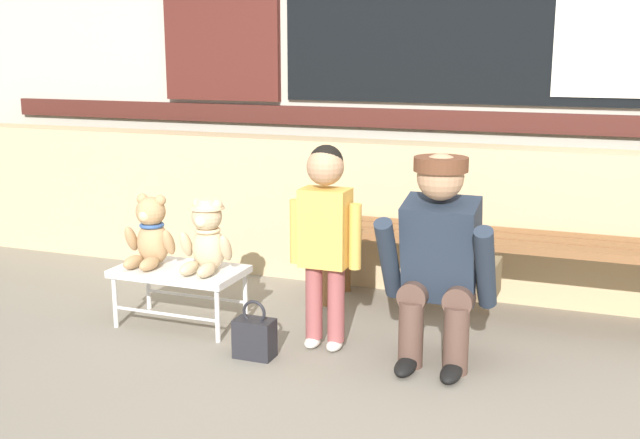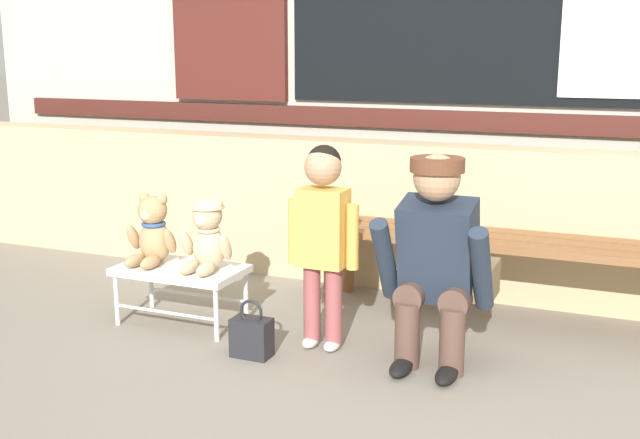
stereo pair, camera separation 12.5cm
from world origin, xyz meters
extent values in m
plane|color=gray|center=(0.00, 0.00, 0.00)|extent=(60.00, 60.00, 0.00)
cube|color=tan|center=(0.00, 1.43, 0.42)|extent=(7.21, 0.25, 0.85)
cube|color=#471E19|center=(0.00, 1.83, 0.95)|extent=(6.76, 0.04, 0.12)
cube|color=brown|center=(0.39, 0.92, 0.42)|extent=(2.10, 0.11, 0.04)
cube|color=brown|center=(0.39, 1.06, 0.42)|extent=(2.10, 0.11, 0.04)
cube|color=brown|center=(0.39, 1.20, 0.42)|extent=(2.10, 0.11, 0.04)
cylinder|color=brown|center=(-0.58, 0.92, 0.20)|extent=(0.07, 0.07, 0.40)
cylinder|color=brown|center=(-0.58, 1.20, 0.20)|extent=(0.07, 0.07, 0.40)
cube|color=silver|center=(-1.18, 0.37, 0.28)|extent=(0.64, 0.36, 0.04)
cylinder|color=silver|center=(-1.47, 0.22, 0.13)|extent=(0.02, 0.02, 0.26)
cylinder|color=silver|center=(-1.47, 0.52, 0.13)|extent=(0.02, 0.02, 0.26)
cylinder|color=silver|center=(-0.89, 0.22, 0.13)|extent=(0.02, 0.02, 0.26)
cylinder|color=silver|center=(-0.89, 0.52, 0.13)|extent=(0.02, 0.02, 0.26)
cylinder|color=silver|center=(-1.18, 0.22, 0.10)|extent=(0.58, 0.02, 0.02)
cylinder|color=silver|center=(-1.18, 0.52, 0.10)|extent=(0.58, 0.02, 0.02)
ellipsoid|color=tan|center=(-1.34, 0.39, 0.41)|extent=(0.17, 0.14, 0.22)
sphere|color=tan|center=(-1.34, 0.38, 0.58)|extent=(0.15, 0.15, 0.15)
sphere|color=#F4C188|center=(-1.34, 0.32, 0.56)|extent=(0.06, 0.06, 0.06)
sphere|color=tan|center=(-1.39, 0.39, 0.63)|extent=(0.06, 0.06, 0.06)
ellipsoid|color=tan|center=(-1.45, 0.36, 0.43)|extent=(0.06, 0.11, 0.16)
ellipsoid|color=tan|center=(-1.39, 0.27, 0.33)|extent=(0.06, 0.15, 0.06)
sphere|color=tan|center=(-1.29, 0.39, 0.63)|extent=(0.06, 0.06, 0.06)
ellipsoid|color=tan|center=(-1.23, 0.36, 0.43)|extent=(0.06, 0.11, 0.16)
ellipsoid|color=tan|center=(-1.29, 0.27, 0.33)|extent=(0.06, 0.15, 0.06)
torus|color=#335699|center=(-1.34, 0.38, 0.51)|extent=(0.13, 0.13, 0.02)
ellipsoid|color=#CCB289|center=(-1.02, 0.39, 0.41)|extent=(0.17, 0.14, 0.22)
sphere|color=#CCB289|center=(-1.02, 0.38, 0.58)|extent=(0.15, 0.15, 0.15)
sphere|color=#FFEEBB|center=(-1.02, 0.32, 0.56)|extent=(0.06, 0.06, 0.06)
sphere|color=#CCB289|center=(-1.07, 0.39, 0.63)|extent=(0.06, 0.06, 0.06)
ellipsoid|color=#CCB289|center=(-1.13, 0.36, 0.43)|extent=(0.06, 0.11, 0.16)
ellipsoid|color=#CCB289|center=(-1.07, 0.27, 0.33)|extent=(0.06, 0.15, 0.06)
sphere|color=#CCB289|center=(-0.97, 0.39, 0.63)|extent=(0.06, 0.06, 0.06)
ellipsoid|color=#CCB289|center=(-0.91, 0.36, 0.43)|extent=(0.06, 0.11, 0.16)
ellipsoid|color=#CCB289|center=(-0.97, 0.27, 0.33)|extent=(0.06, 0.15, 0.06)
torus|color=beige|center=(-1.02, 0.38, 0.51)|extent=(0.13, 0.13, 0.02)
cylinder|color=beige|center=(-1.02, 0.38, 0.62)|extent=(0.17, 0.17, 0.01)
cylinder|color=beige|center=(-1.02, 0.38, 0.64)|extent=(0.10, 0.10, 0.04)
cylinder|color=#994C4C|center=(-0.44, 0.34, 0.22)|extent=(0.08, 0.08, 0.36)
ellipsoid|color=silver|center=(-0.44, 0.32, 0.03)|extent=(0.07, 0.12, 0.05)
cylinder|color=#994C4C|center=(-0.33, 0.34, 0.22)|extent=(0.08, 0.08, 0.36)
ellipsoid|color=silver|center=(-0.33, 0.32, 0.03)|extent=(0.07, 0.12, 0.05)
cube|color=#EAB24C|center=(-0.39, 0.34, 0.58)|extent=(0.22, 0.15, 0.36)
cylinder|color=#EAB24C|center=(-0.53, 0.34, 0.55)|extent=(0.06, 0.06, 0.30)
cylinder|color=#EAB24C|center=(-0.24, 0.34, 0.55)|extent=(0.06, 0.06, 0.30)
sphere|color=tan|center=(-0.39, 0.34, 0.86)|extent=(0.17, 0.17, 0.17)
sphere|color=black|center=(-0.39, 0.35, 0.88)|extent=(0.16, 0.16, 0.16)
cylinder|color=brown|center=(0.04, 0.26, 0.15)|extent=(0.11, 0.11, 0.30)
cylinder|color=brown|center=(0.04, 0.40, 0.32)|extent=(0.13, 0.32, 0.13)
ellipsoid|color=black|center=(0.04, 0.18, 0.03)|extent=(0.09, 0.20, 0.06)
cylinder|color=brown|center=(0.24, 0.26, 0.15)|extent=(0.11, 0.11, 0.30)
cylinder|color=brown|center=(0.24, 0.40, 0.32)|extent=(0.13, 0.32, 0.13)
ellipsoid|color=black|center=(0.24, 0.18, 0.03)|extent=(0.09, 0.20, 0.06)
cube|color=#232D3D|center=(0.14, 0.37, 0.52)|extent=(0.32, 0.30, 0.47)
cylinder|color=#232D3D|center=(-0.07, 0.27, 0.48)|extent=(0.08, 0.28, 0.40)
cylinder|color=#232D3D|center=(0.35, 0.27, 0.48)|extent=(0.08, 0.28, 0.40)
sphere|color=tan|center=(0.14, 0.30, 0.85)|extent=(0.20, 0.20, 0.20)
cylinder|color=brown|center=(0.14, 0.30, 0.91)|extent=(0.23, 0.23, 0.06)
cube|color=brown|center=(0.33, 0.46, 0.38)|extent=(0.10, 0.22, 0.16)
cube|color=#232328|center=(-0.64, 0.11, 0.09)|extent=(0.18, 0.11, 0.18)
torus|color=#232328|center=(-0.64, 0.11, 0.22)|extent=(0.11, 0.01, 0.11)
camera|label=1|loc=(0.82, -2.89, 1.38)|focal=43.53mm
camera|label=2|loc=(0.93, -2.84, 1.38)|focal=43.53mm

